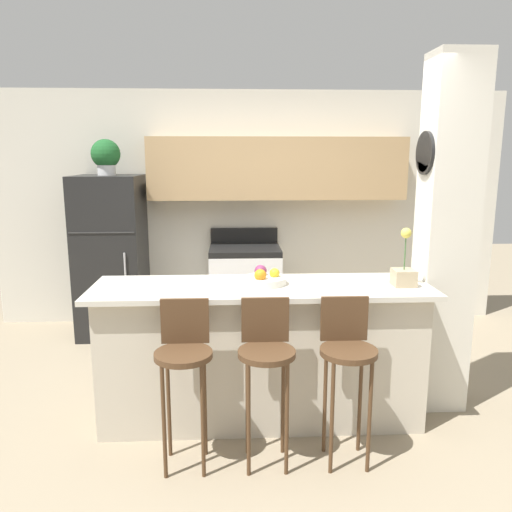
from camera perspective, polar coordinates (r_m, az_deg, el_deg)
name	(u,v)px	position (r m, az deg, el deg)	size (l,w,h in m)	color
ground_plane	(261,417)	(3.79, 0.59, -17.94)	(14.00, 14.00, 0.00)	gray
wall_back	(260,193)	(5.50, 0.48, 7.22)	(5.60, 0.38, 2.55)	silver
pillar_right	(445,237)	(3.83, 20.84, 2.01)	(0.38, 0.32, 2.55)	silver
counter_bar	(261,352)	(3.57, 0.60, -10.97)	(2.32, 0.67, 0.98)	beige
refrigerator	(112,256)	(5.40, -16.18, -0.01)	(0.66, 0.71, 1.66)	black
stove_range	(245,288)	(5.37, -1.26, -3.67)	(0.74, 0.65, 1.07)	white
bar_stool_left	(184,358)	(3.04, -8.21, -11.49)	(0.34, 0.34, 1.01)	#4C331E
bar_stool_mid	(266,357)	(3.03, 1.18, -11.43)	(0.34, 0.34, 1.01)	#4C331E
bar_stool_right	(347,355)	(3.10, 10.37, -11.09)	(0.34, 0.34, 1.01)	#4C331E
potted_plant_on_fridge	(106,156)	(5.30, -16.80, 10.92)	(0.29, 0.29, 0.36)	silver
orchid_vase	(404,272)	(3.53, 16.55, -1.77)	(0.15, 0.15, 0.40)	tan
fruit_bowl	(265,279)	(3.45, 1.01, -2.59)	(0.30, 0.30, 0.12)	silver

